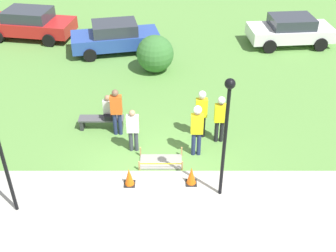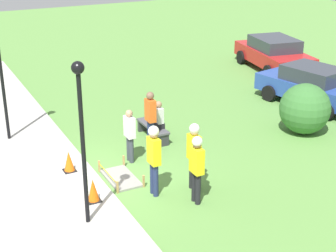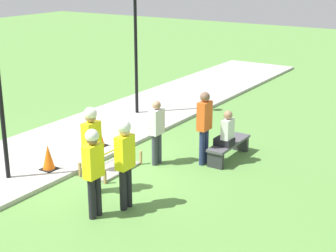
{
  "view_description": "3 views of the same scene",
  "coord_description": "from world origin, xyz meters",
  "px_view_note": "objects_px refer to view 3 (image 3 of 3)",
  "views": [
    {
      "loc": [
        0.39,
        -10.2,
        8.76
      ],
      "look_at": [
        0.43,
        1.32,
        0.92
      ],
      "focal_mm": 45.0,
      "sensor_mm": 36.0,
      "label": 1
    },
    {
      "loc": [
        11.89,
        -4.02,
        6.58
      ],
      "look_at": [
        -0.12,
        2.12,
        1.18
      ],
      "focal_mm": 55.0,
      "sensor_mm": 36.0,
      "label": 2
    },
    {
      "loc": [
        8.98,
        7.8,
        4.73
      ],
      "look_at": [
        -0.34,
        1.82,
        1.19
      ],
      "focal_mm": 55.0,
      "sensor_mm": 36.0,
      "label": 3
    }
  ],
  "objects_px": {
    "park_bench": "(229,147)",
    "worker_assistant": "(92,142)",
    "worker_supervisor": "(125,156)",
    "bystander_in_gray_shirt": "(157,129)",
    "lamppost_far": "(135,25)",
    "worker_trainee": "(93,165)",
    "person_seated_on_bench": "(226,132)",
    "traffic_cone_near_patch": "(99,136)",
    "bystander_in_orange_shirt": "(204,123)",
    "traffic_cone_far_patch": "(48,157)"
  },
  "relations": [
    {
      "from": "park_bench",
      "to": "lamppost_far",
      "type": "xyz_separation_m",
      "value": [
        -1.87,
        -4.2,
        2.57
      ]
    },
    {
      "from": "traffic_cone_near_patch",
      "to": "worker_supervisor",
      "type": "distance_m",
      "value": 3.59
    },
    {
      "from": "traffic_cone_near_patch",
      "to": "lamppost_far",
      "type": "height_order",
      "value": "lamppost_far"
    },
    {
      "from": "park_bench",
      "to": "worker_supervisor",
      "type": "bearing_deg",
      "value": -8.37
    },
    {
      "from": "traffic_cone_far_patch",
      "to": "worker_supervisor",
      "type": "height_order",
      "value": "worker_supervisor"
    },
    {
      "from": "worker_supervisor",
      "to": "bystander_in_orange_shirt",
      "type": "bearing_deg",
      "value": 177.0
    },
    {
      "from": "worker_supervisor",
      "to": "bystander_in_gray_shirt",
      "type": "xyz_separation_m",
      "value": [
        -2.31,
        -0.81,
        -0.22
      ]
    },
    {
      "from": "bystander_in_gray_shirt",
      "to": "worker_assistant",
      "type": "bearing_deg",
      "value": -6.18
    },
    {
      "from": "park_bench",
      "to": "worker_assistant",
      "type": "distance_m",
      "value": 3.79
    },
    {
      "from": "worker_supervisor",
      "to": "traffic_cone_near_patch",
      "type": "bearing_deg",
      "value": -131.26
    },
    {
      "from": "worker_supervisor",
      "to": "worker_trainee",
      "type": "bearing_deg",
      "value": -23.99
    },
    {
      "from": "person_seated_on_bench",
      "to": "bystander_in_orange_shirt",
      "type": "bearing_deg",
      "value": -50.0
    },
    {
      "from": "traffic_cone_far_patch",
      "to": "bystander_in_gray_shirt",
      "type": "bearing_deg",
      "value": 136.19
    },
    {
      "from": "traffic_cone_near_patch",
      "to": "worker_assistant",
      "type": "relative_size",
      "value": 0.31
    },
    {
      "from": "person_seated_on_bench",
      "to": "park_bench",
      "type": "bearing_deg",
      "value": -169.81
    },
    {
      "from": "park_bench",
      "to": "worker_assistant",
      "type": "xyz_separation_m",
      "value": [
        3.36,
        -1.56,
        0.84
      ]
    },
    {
      "from": "traffic_cone_near_patch",
      "to": "traffic_cone_far_patch",
      "type": "distance_m",
      "value": 1.87
    },
    {
      "from": "worker_trainee",
      "to": "worker_assistant",
      "type": "bearing_deg",
      "value": -137.81
    },
    {
      "from": "traffic_cone_far_patch",
      "to": "worker_assistant",
      "type": "xyz_separation_m",
      "value": [
        0.23,
        1.56,
        0.76
      ]
    },
    {
      "from": "bystander_in_orange_shirt",
      "to": "person_seated_on_bench",
      "type": "bearing_deg",
      "value": 130.0
    },
    {
      "from": "worker_assistant",
      "to": "bystander_in_gray_shirt",
      "type": "distance_m",
      "value": 2.12
    },
    {
      "from": "person_seated_on_bench",
      "to": "worker_trainee",
      "type": "relative_size",
      "value": 0.5
    },
    {
      "from": "worker_assistant",
      "to": "lamppost_far",
      "type": "relative_size",
      "value": 0.44
    },
    {
      "from": "worker_assistant",
      "to": "worker_supervisor",
      "type": "bearing_deg",
      "value": 78.25
    },
    {
      "from": "traffic_cone_near_patch",
      "to": "person_seated_on_bench",
      "type": "distance_m",
      "value": 3.38
    },
    {
      "from": "worker_trainee",
      "to": "lamppost_far",
      "type": "relative_size",
      "value": 0.41
    },
    {
      "from": "worker_trainee",
      "to": "bystander_in_gray_shirt",
      "type": "distance_m",
      "value": 2.98
    },
    {
      "from": "person_seated_on_bench",
      "to": "bystander_in_orange_shirt",
      "type": "distance_m",
      "value": 0.6
    },
    {
      "from": "worker_trainee",
      "to": "bystander_in_orange_shirt",
      "type": "height_order",
      "value": "bystander_in_orange_shirt"
    },
    {
      "from": "person_seated_on_bench",
      "to": "worker_assistant",
      "type": "relative_size",
      "value": 0.47
    },
    {
      "from": "worker_supervisor",
      "to": "worker_trainee",
      "type": "xyz_separation_m",
      "value": [
        0.62,
        -0.28,
        -0.05
      ]
    },
    {
      "from": "lamppost_far",
      "to": "worker_supervisor",
      "type": "bearing_deg",
      "value": 34.07
    },
    {
      "from": "worker_trainee",
      "to": "lamppost_far",
      "type": "distance_m",
      "value": 7.18
    },
    {
      "from": "worker_supervisor",
      "to": "worker_trainee",
      "type": "distance_m",
      "value": 0.68
    },
    {
      "from": "bystander_in_orange_shirt",
      "to": "lamppost_far",
      "type": "bearing_deg",
      "value": -123.1
    },
    {
      "from": "bystander_in_orange_shirt",
      "to": "traffic_cone_near_patch",
      "type": "bearing_deg",
      "value": -77.44
    },
    {
      "from": "worker_supervisor",
      "to": "person_seated_on_bench",
      "type": "bearing_deg",
      "value": 170.09
    },
    {
      "from": "traffic_cone_near_patch",
      "to": "bystander_in_orange_shirt",
      "type": "xyz_separation_m",
      "value": [
        -0.62,
        2.79,
        0.64
      ]
    },
    {
      "from": "traffic_cone_near_patch",
      "to": "worker_trainee",
      "type": "relative_size",
      "value": 0.33
    },
    {
      "from": "person_seated_on_bench",
      "to": "bystander_in_gray_shirt",
      "type": "relative_size",
      "value": 0.56
    },
    {
      "from": "traffic_cone_near_patch",
      "to": "bystander_in_orange_shirt",
      "type": "relative_size",
      "value": 0.33
    },
    {
      "from": "worker_supervisor",
      "to": "bystander_in_orange_shirt",
      "type": "relative_size",
      "value": 1.02
    },
    {
      "from": "bystander_in_gray_shirt",
      "to": "bystander_in_orange_shirt",
      "type": "bearing_deg",
      "value": 123.29
    },
    {
      "from": "park_bench",
      "to": "worker_trainee",
      "type": "distance_m",
      "value": 4.33
    },
    {
      "from": "traffic_cone_near_patch",
      "to": "bystander_in_gray_shirt",
      "type": "relative_size",
      "value": 0.37
    },
    {
      "from": "worker_supervisor",
      "to": "bystander_in_orange_shirt",
      "type": "height_order",
      "value": "worker_supervisor"
    },
    {
      "from": "person_seated_on_bench",
      "to": "traffic_cone_near_patch",
      "type": "bearing_deg",
      "value": -73.11
    },
    {
      "from": "person_seated_on_bench",
      "to": "worker_supervisor",
      "type": "height_order",
      "value": "worker_supervisor"
    },
    {
      "from": "traffic_cone_far_patch",
      "to": "bystander_in_gray_shirt",
      "type": "relative_size",
      "value": 0.38
    },
    {
      "from": "park_bench",
      "to": "bystander_in_orange_shirt",
      "type": "bearing_deg",
      "value": -30.4
    }
  ]
}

